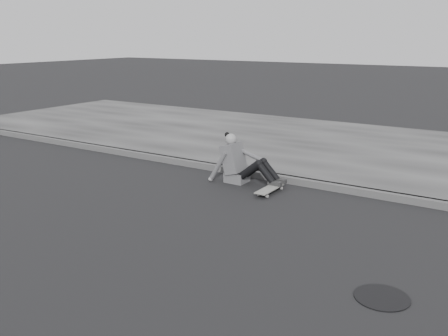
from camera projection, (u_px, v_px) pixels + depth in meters
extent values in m
plane|color=black|center=(297.00, 251.00, 6.04)|extent=(80.00, 80.00, 0.00)
cube|color=#474747|center=(363.00, 192.00, 8.13)|extent=(24.00, 0.16, 0.12)
cube|color=#3D3D3D|center=(407.00, 155.00, 10.59)|extent=(24.00, 6.00, 0.12)
cylinder|color=black|center=(382.00, 297.00, 4.96)|extent=(0.55, 0.55, 0.01)
cylinder|color=#A0A09B|center=(259.00, 195.00, 8.10)|extent=(0.03, 0.05, 0.05)
cylinder|color=#A0A09B|center=(267.00, 196.00, 8.02)|extent=(0.03, 0.05, 0.05)
cylinder|color=#A0A09B|center=(273.00, 187.00, 8.52)|extent=(0.03, 0.05, 0.05)
cylinder|color=#A0A09B|center=(281.00, 188.00, 8.44)|extent=(0.03, 0.05, 0.05)
cube|color=#2B2B2D|center=(263.00, 194.00, 8.05)|extent=(0.16, 0.04, 0.03)
cube|color=#2B2B2D|center=(277.00, 186.00, 8.47)|extent=(0.16, 0.04, 0.03)
cube|color=slate|center=(270.00, 188.00, 8.26)|extent=(0.20, 0.78, 0.02)
cube|color=#4F4F52|center=(237.00, 177.00, 8.87)|extent=(0.36, 0.34, 0.18)
cube|color=#4F4F52|center=(234.00, 158.00, 8.82)|extent=(0.37, 0.40, 0.57)
cube|color=#4F4F52|center=(227.00, 150.00, 8.86)|extent=(0.14, 0.30, 0.20)
cylinder|color=gray|center=(231.00, 144.00, 8.78)|extent=(0.09, 0.09, 0.08)
sphere|color=gray|center=(231.00, 139.00, 8.77)|extent=(0.20, 0.20, 0.20)
sphere|color=black|center=(227.00, 135.00, 8.81)|extent=(0.09, 0.09, 0.09)
cylinder|color=black|center=(250.00, 170.00, 8.59)|extent=(0.43, 0.13, 0.39)
cylinder|color=black|center=(255.00, 168.00, 8.73)|extent=(0.43, 0.13, 0.39)
cylinder|color=black|center=(265.00, 173.00, 8.43)|extent=(0.35, 0.11, 0.36)
cylinder|color=black|center=(270.00, 170.00, 8.58)|extent=(0.35, 0.11, 0.36)
sphere|color=black|center=(259.00, 164.00, 8.46)|extent=(0.13, 0.13, 0.13)
sphere|color=black|center=(264.00, 161.00, 8.61)|extent=(0.13, 0.13, 0.13)
cube|color=#292929|center=(275.00, 183.00, 8.38)|extent=(0.24, 0.08, 0.07)
cube|color=#292929|center=(280.00, 181.00, 8.52)|extent=(0.24, 0.08, 0.07)
cylinder|color=#4F4F52|center=(218.00, 167.00, 8.79)|extent=(0.38, 0.08, 0.58)
sphere|color=gray|center=(210.00, 179.00, 8.92)|extent=(0.08, 0.08, 0.08)
cylinder|color=#4F4F52|center=(250.00, 155.00, 8.81)|extent=(0.48, 0.08, 0.21)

